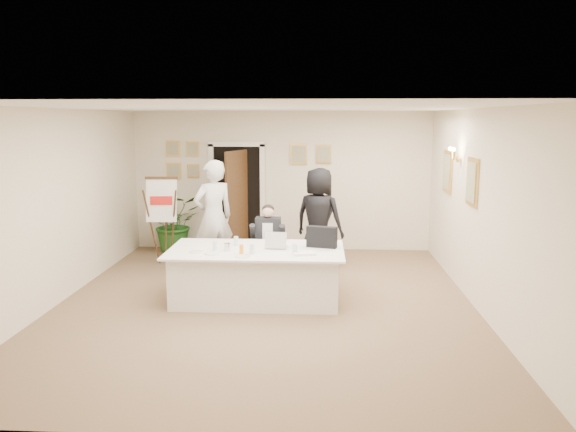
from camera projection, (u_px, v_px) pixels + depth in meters
The scene contains 28 objects.
floor at pixel (265, 303), 8.18m from camera, with size 7.00×7.00×0.00m, color brown.
ceiling at pixel (264, 108), 7.70m from camera, with size 6.00×7.00×0.02m, color white.
wall_back at pixel (281, 181), 11.38m from camera, with size 6.00×0.10×2.80m, color beige.
wall_front at pixel (223, 277), 4.49m from camera, with size 6.00×0.10×2.80m, color beige.
wall_left at pixel (58, 207), 8.10m from camera, with size 0.10×7.00×2.80m, color beige.
wall_right at pixel (480, 210), 7.77m from camera, with size 0.10×7.00×2.80m, color beige.
doorway at pixel (237, 200), 11.31m from camera, with size 1.14×0.86×2.20m.
pictures_back_wall at pixel (242, 159), 11.32m from camera, with size 3.40×0.06×0.80m, color gold, non-canonical shape.
pictures_right_wall at pixel (458, 176), 8.89m from camera, with size 0.06×2.20×0.80m, color gold, non-canonical shape.
wall_sconce at pixel (455, 154), 8.84m from camera, with size 0.20×0.30×0.24m, color gold, non-canonical shape.
conference_table at pixel (256, 274), 8.26m from camera, with size 2.55×1.36×0.78m.
seated_man at pixel (268, 243), 9.16m from camera, with size 0.56×0.59×1.30m, color black, non-canonical shape.
flip_chart at pixel (163, 225), 10.27m from camera, with size 0.56×0.36×1.59m.
standing_man at pixel (214, 217), 9.64m from camera, with size 0.72×0.47×1.97m, color silver.
standing_woman at pixel (319, 218), 9.95m from camera, with size 0.88×0.58×1.81m, color black.
potted_palm at pixel (175, 223), 11.33m from camera, with size 1.04×0.90×1.15m, color #1F541C.
laptop at pixel (276, 238), 8.25m from camera, with size 0.31×0.34×0.28m, color #B7BABC, non-canonical shape.
laptop_bag at pixel (322, 237), 8.27m from camera, with size 0.45×0.12×0.31m, color black.
paper_stack at pixel (304, 253), 7.86m from camera, with size 0.30×0.21×0.03m, color white.
plate_left at pixel (196, 252), 7.99m from camera, with size 0.20×0.20×0.01m, color white.
plate_mid at pixel (212, 253), 7.89m from camera, with size 0.22×0.22×0.01m, color white.
plate_near at pixel (243, 256), 7.72m from camera, with size 0.22×0.22×0.01m, color white.
glass_a at pixel (215, 246), 8.09m from camera, with size 0.06×0.06×0.14m, color silver.
glass_b at pixel (252, 249), 7.87m from camera, with size 0.06×0.06×0.14m, color silver.
glass_c at pixel (295, 249), 7.89m from camera, with size 0.07×0.07×0.14m, color silver.
glass_d at pixel (236, 241), 8.40m from camera, with size 0.07×0.07×0.14m, color silver.
oj_glass at pixel (241, 249), 7.88m from camera, with size 0.06×0.06×0.13m, color orange.
steel_jug at pixel (227, 247), 8.07m from camera, with size 0.09×0.09×0.11m, color silver.
Camera 1 is at (0.77, -7.81, 2.65)m, focal length 35.00 mm.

